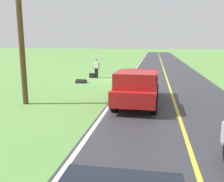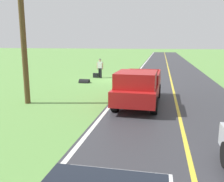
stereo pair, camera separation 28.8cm
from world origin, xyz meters
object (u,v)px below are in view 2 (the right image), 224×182
at_px(hitchhiker_walking, 100,67).
at_px(utility_pole_roadside, 23,29).
at_px(suitcase_carried, 96,75).
at_px(pickup_truck_passing, 138,86).

height_order(hitchhiker_walking, utility_pole_roadside, utility_pole_roadside).
bearing_deg(suitcase_carried, pickup_truck_passing, 33.38).
distance_m(hitchhiker_walking, suitcase_carried, 0.88).
relative_size(pickup_truck_passing, utility_pole_roadside, 0.71).
relative_size(hitchhiker_walking, utility_pole_roadside, 0.23).
bearing_deg(utility_pole_roadside, suitcase_carried, -96.09).
bearing_deg(hitchhiker_walking, suitcase_carried, 5.22).
bearing_deg(pickup_truck_passing, hitchhiker_walking, -64.52).
bearing_deg(utility_pole_roadside, hitchhiker_walking, -98.50).
distance_m(suitcase_carried, utility_pole_roadside, 10.50).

